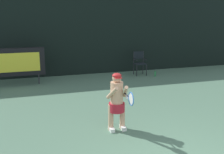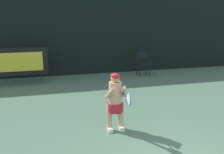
{
  "view_description": "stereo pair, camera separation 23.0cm",
  "coord_description": "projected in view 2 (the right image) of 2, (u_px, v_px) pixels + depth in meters",
  "views": [
    {
      "loc": [
        -2.45,
        -3.52,
        2.84
      ],
      "look_at": [
        -0.36,
        3.45,
        1.05
      ],
      "focal_mm": 42.01,
      "sensor_mm": 36.0,
      "label": 1
    },
    {
      "loc": [
        -2.23,
        -3.58,
        2.84
      ],
      "look_at": [
        -0.36,
        3.45,
        1.05
      ],
      "focal_mm": 42.01,
      "sensor_mm": 36.0,
      "label": 2
    }
  ],
  "objects": [
    {
      "name": "tennis_racket",
      "position": [
        128.0,
        99.0,
        5.78
      ],
      "size": [
        0.03,
        0.6,
        0.31
      ],
      "rotation": [
        0.0,
        0.0,
        0.34
      ],
      "color": "black"
    },
    {
      "name": "tennis_player",
      "position": [
        115.0,
        100.0,
        6.37
      ],
      "size": [
        0.52,
        0.59,
        1.45
      ],
      "color": "white",
      "rests_on": "ground"
    },
    {
      "name": "umpire_chair",
      "position": [
        143.0,
        62.0,
        12.15
      ],
      "size": [
        0.52,
        0.44,
        1.08
      ],
      "color": "black",
      "rests_on": "ground"
    },
    {
      "name": "scoreboard",
      "position": [
        19.0,
        62.0,
        10.42
      ],
      "size": [
        2.2,
        0.21,
        1.5
      ],
      "color": "black",
      "rests_on": "ground"
    },
    {
      "name": "backdrop_screen",
      "position": [
        92.0,
        35.0,
        12.14
      ],
      "size": [
        18.0,
        0.12,
        3.66
      ],
      "color": "black",
      "rests_on": "ground"
    },
    {
      "name": "water_bottle",
      "position": [
        158.0,
        74.0,
        11.93
      ],
      "size": [
        0.07,
        0.07,
        0.27
      ],
      "color": "#2B8743",
      "rests_on": "ground"
    }
  ]
}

